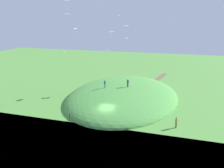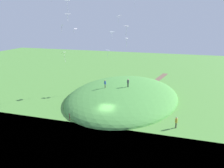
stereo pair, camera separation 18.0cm
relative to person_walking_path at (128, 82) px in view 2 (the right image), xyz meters
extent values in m
plane|color=#56963E|center=(-10.73, 1.27, -3.56)|extent=(160.00, 160.00, 0.00)
ellipsoid|color=#4F9943|center=(0.70, 1.19, -3.56)|extent=(31.98, 23.12, 4.99)
cube|color=brown|center=(18.40, -4.77, -3.54)|extent=(14.42, 4.24, 0.04)
cube|color=black|center=(0.00, 0.00, -0.67)|extent=(0.25, 0.26, 0.83)
cylinder|color=#404047|center=(0.00, 0.00, 0.07)|extent=(0.61, 0.61, 0.65)
sphere|color=tan|center=(0.00, 0.00, 0.52)|extent=(0.25, 0.25, 0.25)
cube|color=brown|center=(-1.64, 4.52, -0.80)|extent=(0.25, 0.22, 0.80)
cylinder|color=#3159AA|center=(-1.64, 4.52, -0.09)|extent=(0.56, 0.56, 0.63)
sphere|color=#A77156|center=(-1.64, 4.52, 0.35)|extent=(0.24, 0.24, 0.24)
cube|color=#504F39|center=(-11.19, -10.21, -3.13)|extent=(0.16, 0.23, 0.86)
cylinder|color=gold|center=(-11.19, -10.21, -2.36)|extent=(0.46, 0.46, 0.68)
sphere|color=tan|center=(-11.19, -10.21, -1.89)|extent=(0.26, 0.26, 0.26)
cube|color=silver|center=(-3.22, -0.20, 11.44)|extent=(1.07, 0.83, 0.11)
cylinder|color=silver|center=(-3.26, -0.23, 10.44)|extent=(0.18, 0.18, 1.50)
cube|color=white|center=(-3.71, 12.57, 6.17)|extent=(0.99, 0.82, 0.21)
cylinder|color=white|center=(-3.90, 12.29, 5.08)|extent=(0.06, 0.29, 1.74)
cube|color=silver|center=(4.07, 5.81, 5.95)|extent=(0.69, 0.93, 0.07)
cylinder|color=silver|center=(4.35, 5.90, 4.99)|extent=(0.23, 0.14, 1.46)
cube|color=silver|center=(5.60, 3.56, 13.37)|extent=(1.33, 1.29, 0.28)
cylinder|color=silver|center=(5.57, 3.73, 12.47)|extent=(0.22, 0.19, 1.22)
cube|color=white|center=(-5.25, 10.38, 15.96)|extent=(1.02, 1.16, 0.24)
cylinder|color=white|center=(-5.41, 10.29, 14.76)|extent=(0.21, 0.29, 1.88)
cube|color=white|center=(5.44, 5.24, 9.88)|extent=(1.42, 1.30, 0.08)
cylinder|color=white|center=(5.63, 5.26, 8.93)|extent=(0.22, 0.19, 1.31)
cube|color=white|center=(6.98, 2.11, 8.43)|extent=(0.81, 0.60, 0.11)
cylinder|color=white|center=(7.06, 2.14, 7.29)|extent=(0.25, 0.04, 1.88)
cube|color=white|center=(2.38, 12.69, 10.59)|extent=(0.71, 0.77, 0.18)
cylinder|color=white|center=(2.16, 12.97, 9.90)|extent=(0.07, 0.07, 1.05)
cube|color=white|center=(-0.49, 12.90, 13.67)|extent=(1.29, 1.43, 0.11)
cylinder|color=white|center=(-0.42, 12.97, 12.67)|extent=(0.16, 0.22, 1.39)
cylinder|color=white|center=(4.96, 0.06, 15.92)|extent=(0.21, 0.12, 1.48)
cube|color=silver|center=(1.08, 15.13, 11.36)|extent=(0.75, 0.83, 0.06)
cylinder|color=silver|center=(0.84, 15.29, 10.48)|extent=(0.14, 0.18, 1.40)
cylinder|color=brown|center=(-13.69, 6.64, -2.93)|extent=(0.14, 0.14, 1.27)
camera|label=1|loc=(-44.18, -9.78, 12.52)|focal=35.98mm
camera|label=2|loc=(-44.13, -9.95, 12.52)|focal=35.98mm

